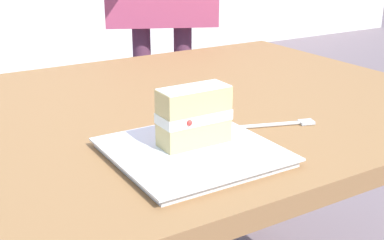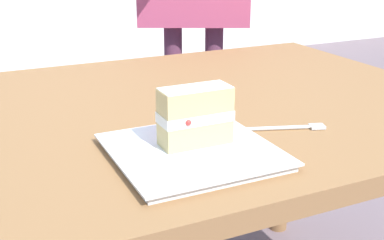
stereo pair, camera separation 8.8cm
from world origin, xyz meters
TOP-DOWN VIEW (x-y plane):
  - patio_table at (0.00, 0.00)m, footprint 1.25×0.99m
  - dessert_plate at (-0.16, -0.29)m, footprint 0.28×0.28m
  - cake_slice at (-0.15, -0.27)m, footprint 0.13×0.07m
  - dessert_fork at (0.08, -0.25)m, footprint 0.17×0.07m

SIDE VIEW (x-z plane):
  - patio_table at x=0.00m, z-range 0.27..1.02m
  - dessert_fork at x=0.08m, z-range 0.74..0.75m
  - dessert_plate at x=-0.16m, z-range 0.74..0.76m
  - cake_slice at x=-0.15m, z-range 0.76..0.87m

